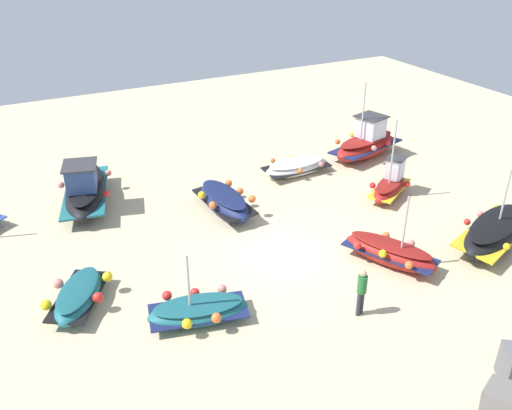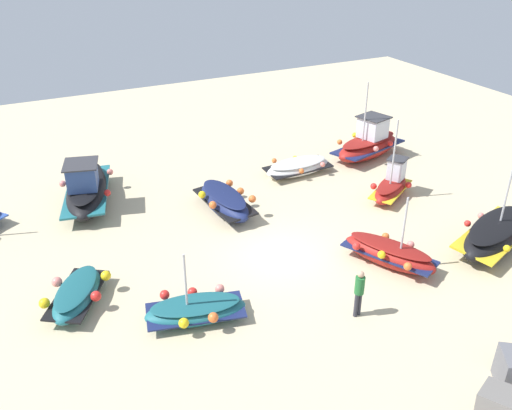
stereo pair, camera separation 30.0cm
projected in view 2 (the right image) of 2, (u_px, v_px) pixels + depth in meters
The scene contains 11 objects.
ground_plane at pixel (282, 255), 21.53m from camera, with size 51.30×51.30×0.00m, color beige.
fishing_boat_0 at pixel (86, 188), 25.06m from camera, with size 3.24×5.71×2.32m.
fishing_boat_1 at pixel (196, 310), 17.92m from camera, with size 3.53×2.16×2.61m.
fishing_boat_3 at pixel (389, 253), 20.71m from camera, with size 2.69×3.83×3.00m.
fishing_boat_4 at pixel (77, 294), 18.62m from camera, with size 2.66×3.26×0.88m.
fishing_boat_5 at pixel (298, 167), 28.13m from camera, with size 3.68×1.87×0.81m.
fishing_boat_6 at pixel (369, 144), 29.93m from camera, with size 4.81×2.89×4.32m.
fishing_boat_7 at pixel (392, 186), 25.70m from camera, with size 3.16×2.49×3.89m.
fishing_boat_8 at pixel (495, 234), 21.74m from camera, with size 4.93×3.15×3.32m.
fishing_boat_9 at pixel (224, 201), 24.45m from camera, with size 2.07×3.90×1.11m.
person_walking at pixel (359, 290), 17.82m from camera, with size 0.32×0.32×1.74m.
Camera 2 is at (9.02, 15.78, 11.75)m, focal length 38.62 mm.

